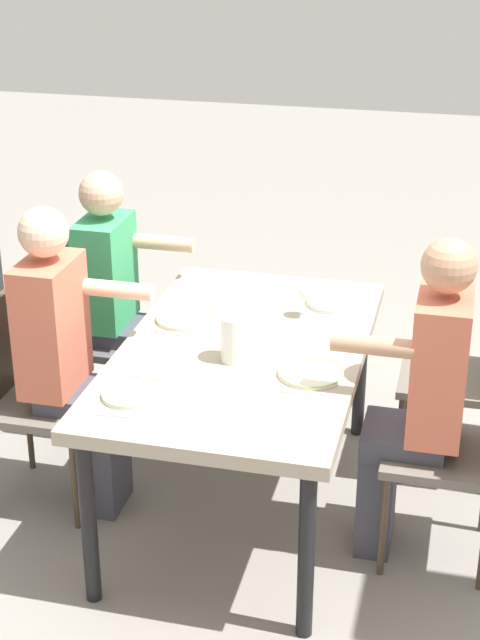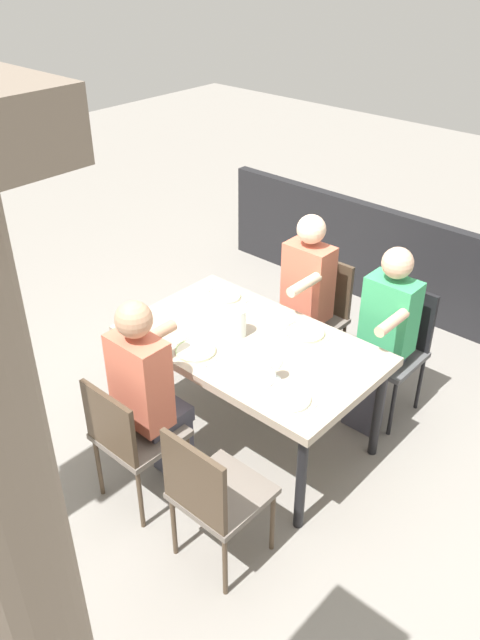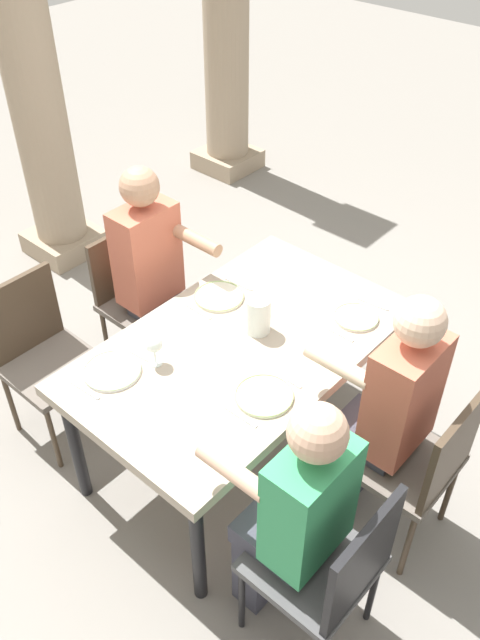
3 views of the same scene
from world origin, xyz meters
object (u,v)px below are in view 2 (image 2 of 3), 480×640
at_px(wine_glass_0, 276,363).
at_px(plate_3, 225,296).
at_px(chair_west_north, 212,492).
at_px(dining_table, 251,351).
at_px(chair_west_south, 394,343).
at_px(chair_mid_north, 130,434).
at_px(diner_man_white, 302,299).
at_px(plate_1, 305,332).
at_px(diner_guest_third, 383,335).
at_px(water_pitcher, 236,324).
at_px(chair_mid_south, 317,311).
at_px(plate_2, 196,350).
at_px(plate_0, 288,398).
at_px(diner_woman_green, 150,393).

height_order(wine_glass_0, plate_3, wine_glass_0).
height_order(chair_west_north, wine_glass_0, wine_glass_0).
bearing_deg(dining_table, plate_3, -30.99).
distance_m(dining_table, chair_west_south, 1.06).
bearing_deg(dining_table, chair_mid_north, 81.63).
height_order(diner_man_white, plate_1, diner_man_white).
bearing_deg(diner_guest_third, water_pitcher, 48.37).
bearing_deg(chair_mid_south, chair_west_north, 109.91).
height_order(chair_mid_south, diner_man_white, diner_man_white).
bearing_deg(plate_2, diner_man_white, -92.86).
distance_m(diner_man_white, plate_0, 1.20).
distance_m(chair_mid_south, plate_2, 1.24).
distance_m(chair_west_north, chair_west_south, 1.81).
relative_size(diner_guest_third, plate_1, 5.15).
distance_m(wine_glass_0, plate_2, 0.56).
bearing_deg(chair_mid_south, plate_2, 87.74).
distance_m(dining_table, water_pitcher, 0.19).
relative_size(chair_mid_south, wine_glass_0, 5.90).
relative_size(diner_man_white, diner_guest_third, 1.03).
xyz_separation_m(plate_0, plate_1, (0.33, -0.60, 0.00)).
bearing_deg(chair_west_south, diner_woman_green, 68.02).
distance_m(chair_mid_south, plate_1, 0.73).
bearing_deg(chair_mid_north, plate_3, -72.98).
bearing_deg(wine_glass_0, chair_west_south, -98.53).
bearing_deg(diner_guest_third, chair_mid_north, 67.89).
relative_size(plate_1, plate_3, 1.16).
distance_m(plate_1, plate_3, 0.70).
xyz_separation_m(plate_0, water_pitcher, (0.64, -0.29, 0.07)).
xyz_separation_m(dining_table, chair_mid_south, (0.13, -0.90, -0.16)).
bearing_deg(plate_3, chair_mid_north, 107.02).
xyz_separation_m(chair_west_south, plate_2, (0.70, 1.21, 0.24)).
height_order(plate_1, plate_3, same).
xyz_separation_m(plate_2, plate_3, (0.32, -0.61, 0.00)).
height_order(diner_man_white, wine_glass_0, diner_man_white).
height_order(chair_west_north, diner_woman_green, diner_woman_green).
height_order(chair_west_north, chair_mid_north, chair_west_north).
bearing_deg(water_pitcher, chair_mid_south, -89.12).
height_order(chair_mid_south, wine_glass_0, wine_glass_0).
relative_size(diner_man_white, water_pitcher, 7.16).
bearing_deg(plate_2, plate_0, -178.98).
relative_size(diner_guest_third, wine_glass_0, 8.37).
height_order(chair_west_south, chair_mid_south, chair_west_south).
bearing_deg(chair_mid_north, diner_woman_green, -89.06).
bearing_deg(diner_guest_third, plate_2, 55.55).
xyz_separation_m(chair_mid_south, plate_2, (0.05, 1.21, 0.24)).
distance_m(diner_guest_third, plate_2, 1.25).
height_order(diner_guest_third, plate_2, diner_guest_third).
height_order(diner_man_white, plate_0, diner_man_white).
relative_size(dining_table, plate_2, 6.41).
relative_size(chair_mid_north, plate_1, 3.48).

